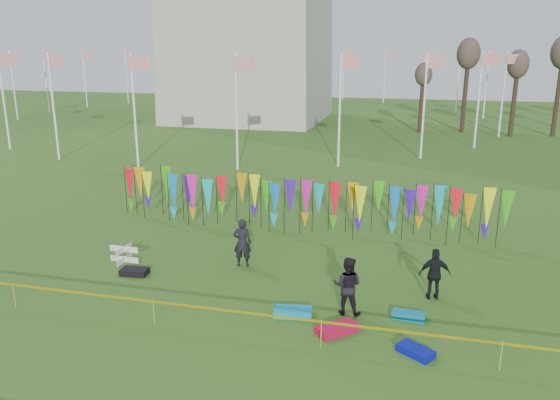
% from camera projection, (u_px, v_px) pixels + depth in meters
% --- Properties ---
extents(ground, '(160.00, 160.00, 0.00)m').
position_uv_depth(ground, '(231.00, 317.00, 17.50)').
color(ground, '#295016').
rests_on(ground, ground).
extents(flagpole_ring, '(57.40, 56.16, 8.00)m').
position_uv_depth(flagpole_ring, '(251.00, 85.00, 64.53)').
color(flagpole_ring, white).
rests_on(flagpole_ring, ground).
extents(banner_row, '(18.64, 0.64, 2.48)m').
position_uv_depth(banner_row, '(299.00, 197.00, 25.50)').
color(banner_row, black).
rests_on(banner_row, ground).
extents(caution_tape_near, '(26.00, 0.02, 0.90)m').
position_uv_depth(caution_tape_near, '(211.00, 310.00, 16.33)').
color(caution_tape_near, '#F5E205').
rests_on(caution_tape_near, ground).
extents(box_kite, '(0.64, 0.64, 0.70)m').
position_uv_depth(box_kite, '(124.00, 254.00, 21.88)').
color(box_kite, red).
rests_on(box_kite, ground).
extents(person_left, '(0.79, 0.63, 1.95)m').
position_uv_depth(person_left, '(242.00, 243.00, 21.38)').
color(person_left, black).
rests_on(person_left, ground).
extents(person_mid, '(0.97, 0.64, 1.94)m').
position_uv_depth(person_mid, '(347.00, 286.00, 17.53)').
color(person_mid, black).
rests_on(person_mid, ground).
extents(person_right, '(1.15, 0.77, 1.82)m').
position_uv_depth(person_right, '(435.00, 274.00, 18.57)').
color(person_right, black).
rests_on(person_right, ground).
extents(kite_bag_turquoise, '(1.30, 0.80, 0.24)m').
position_uv_depth(kite_bag_turquoise, '(293.00, 312.00, 17.58)').
color(kite_bag_turquoise, '#0D97CE').
rests_on(kite_bag_turquoise, ground).
extents(kite_bag_blue, '(1.14, 1.01, 0.21)m').
position_uv_depth(kite_bag_blue, '(416.00, 351.00, 15.36)').
color(kite_bag_blue, '#09139E').
rests_on(kite_bag_blue, ground).
extents(kite_bag_red, '(1.34, 1.32, 0.24)m').
position_uv_depth(kite_bag_red, '(337.00, 329.00, 16.55)').
color(kite_bag_red, red).
rests_on(kite_bag_red, ground).
extents(kite_bag_black, '(1.05, 0.66, 0.24)m').
position_uv_depth(kite_bag_black, '(134.00, 272.00, 20.77)').
color(kite_bag_black, black).
rests_on(kite_bag_black, ground).
extents(kite_bag_teal, '(1.08, 0.59, 0.20)m').
position_uv_depth(kite_bag_teal, '(409.00, 316.00, 17.41)').
color(kite_bag_teal, '#0C7DAA').
rests_on(kite_bag_teal, ground).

